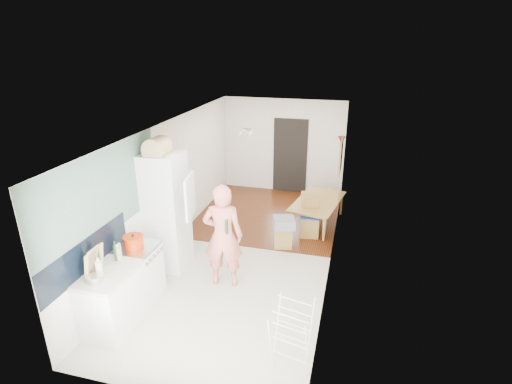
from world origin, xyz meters
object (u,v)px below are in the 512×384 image
at_px(dining_chair, 310,215).
at_px(stool, 283,236).
at_px(drying_rack, 291,336).
at_px(person, 223,227).
at_px(dining_table, 318,214).

relative_size(dining_chair, stool, 2.03).
bearing_deg(drying_rack, dining_chair, 107.06).
relative_size(stool, drying_rack, 0.51).
bearing_deg(person, drying_rack, 122.99).
xyz_separation_m(dining_table, stool, (-0.57, -1.21, -0.01)).
distance_m(person, drying_rack, 2.18).
bearing_deg(dining_chair, stool, -133.82).
distance_m(person, dining_table, 3.14).
xyz_separation_m(person, drying_rack, (1.42, -1.53, -0.62)).
height_order(person, drying_rack, person).
height_order(dining_table, stool, dining_table).
bearing_deg(stool, dining_table, 64.59).
distance_m(dining_chair, stool, 0.78).
height_order(dining_chair, drying_rack, dining_chair).
relative_size(dining_chair, drying_rack, 1.04).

